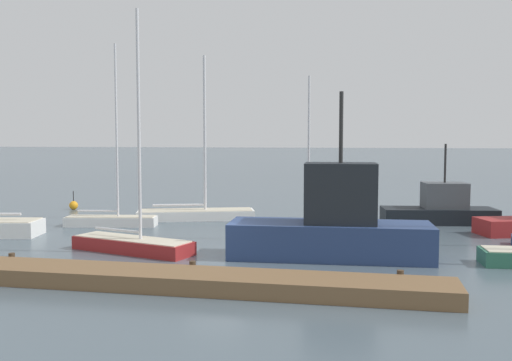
% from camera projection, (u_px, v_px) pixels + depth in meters
% --- Properties ---
extents(ground_plane, '(600.00, 600.00, 0.00)m').
position_uv_depth(ground_plane, '(217.00, 260.00, 24.17)').
color(ground_plane, '#4C5B66').
extents(dock_pier, '(18.70, 2.35, 0.71)m').
position_uv_depth(dock_pier, '(183.00, 280.00, 19.66)').
color(dock_pier, brown).
rests_on(dock_pier, ground_plane).
extents(sailboat_1, '(5.54, 2.12, 10.80)m').
position_uv_depth(sailboat_1, '(111.00, 217.00, 33.57)').
color(sailboat_1, white).
rests_on(sailboat_1, ground_plane).
extents(sailboat_3, '(4.86, 2.29, 8.41)m').
position_uv_depth(sailboat_3, '(301.00, 232.00, 29.03)').
color(sailboat_3, white).
rests_on(sailboat_3, ground_plane).
extents(sailboat_4, '(7.72, 4.08, 10.52)m').
position_uv_depth(sailboat_4, '(196.00, 212.00, 36.32)').
color(sailboat_4, white).
rests_on(sailboat_4, ground_plane).
extents(sailboat_5, '(6.26, 3.28, 11.02)m').
position_uv_depth(sailboat_5, '(133.00, 241.00, 25.91)').
color(sailboat_5, maroon).
rests_on(sailboat_5, ground_plane).
extents(fishing_boat_0, '(7.08, 3.25, 4.92)m').
position_uv_depth(fishing_boat_0, '(440.00, 209.00, 34.62)').
color(fishing_boat_0, black).
rests_on(fishing_boat_0, ground_plane).
extents(fishing_boat_2, '(8.93, 3.21, 7.26)m').
position_uv_depth(fishing_boat_2, '(333.00, 226.00, 24.54)').
color(fishing_boat_2, navy).
rests_on(fishing_boat_2, ground_plane).
extents(channel_buoy_0, '(0.63, 0.63, 1.38)m').
position_uv_depth(channel_buoy_0, '(74.00, 205.00, 41.42)').
color(channel_buoy_0, orange).
rests_on(channel_buoy_0, ground_plane).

